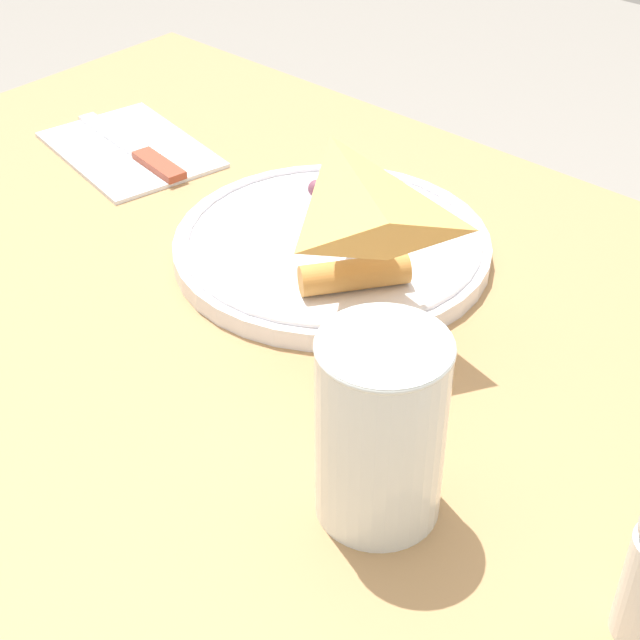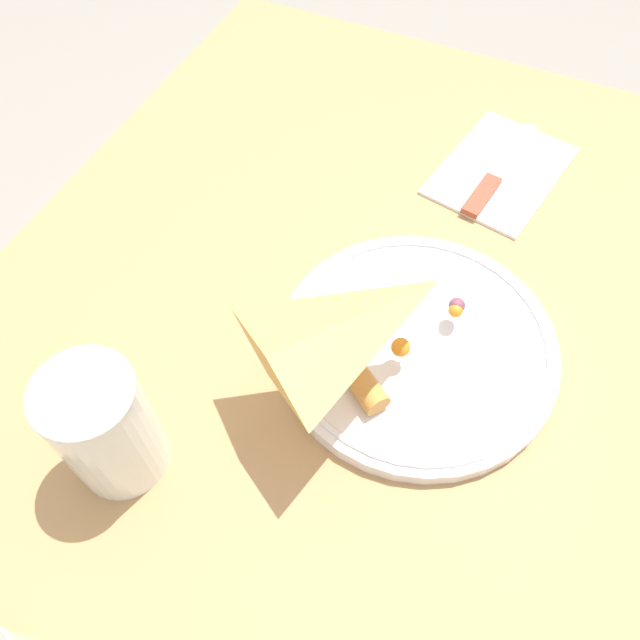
# 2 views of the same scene
# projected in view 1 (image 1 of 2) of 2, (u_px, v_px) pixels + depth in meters

# --- Properties ---
(dining_table) EXTENTS (0.93, 0.70, 0.76)m
(dining_table) POSITION_uv_depth(u_px,v_px,m) (237.00, 420.00, 0.86)
(dining_table) COLOR #A87F51
(dining_table) RESTS_ON ground_plane
(plate_pizza) EXTENTS (0.26, 0.26, 0.05)m
(plate_pizza) POSITION_uv_depth(u_px,v_px,m) (332.00, 242.00, 0.81)
(plate_pizza) COLOR white
(plate_pizza) RESTS_ON dining_table
(milk_glass) EXTENTS (0.08, 0.08, 0.12)m
(milk_glass) POSITION_uv_depth(u_px,v_px,m) (380.00, 433.00, 0.56)
(milk_glass) COLOR white
(milk_glass) RESTS_ON dining_table
(napkin_folded) EXTENTS (0.20, 0.15, 0.00)m
(napkin_folded) POSITION_uv_depth(u_px,v_px,m) (130.00, 150.00, 0.97)
(napkin_folded) COLOR silver
(napkin_folded) RESTS_ON dining_table
(butter_knife) EXTENTS (0.18, 0.05, 0.01)m
(butter_knife) POSITION_uv_depth(u_px,v_px,m) (134.00, 148.00, 0.96)
(butter_knife) COLOR #99422D
(butter_knife) RESTS_ON napkin_folded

